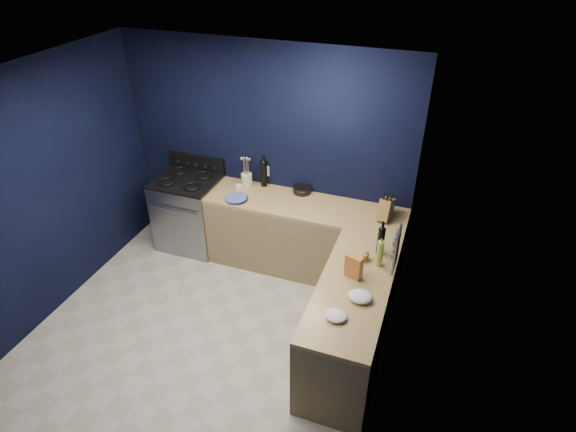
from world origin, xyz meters
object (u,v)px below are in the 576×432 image
at_px(plate_stack, 236,199).
at_px(utensil_crock, 247,180).
at_px(gas_range, 190,213).
at_px(knife_block, 386,209).
at_px(crouton_bag, 354,267).

relative_size(plate_stack, utensil_crock, 1.52).
relative_size(gas_range, plate_stack, 3.65).
height_order(plate_stack, knife_block, knife_block).
height_order(knife_block, crouton_bag, knife_block).
xyz_separation_m(gas_range, crouton_bag, (2.33, -1.03, 0.56)).
height_order(utensil_crock, crouton_bag, crouton_bag).
distance_m(utensil_crock, knife_block, 1.71).
xyz_separation_m(plate_stack, crouton_bag, (1.58, -0.88, 0.10)).
height_order(gas_range, crouton_bag, crouton_bag).
bearing_deg(utensil_crock, crouton_bag, -37.45).
bearing_deg(gas_range, knife_block, 0.85).
bearing_deg(knife_block, gas_range, -169.08).
height_order(plate_stack, crouton_bag, crouton_bag).
height_order(plate_stack, utensil_crock, utensil_crock).
height_order(gas_range, utensil_crock, utensil_crock).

